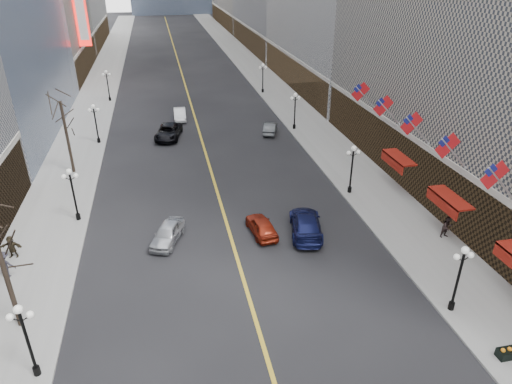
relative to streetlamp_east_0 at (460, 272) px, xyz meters
name	(u,v)px	position (x,y,z in m)	size (l,w,h in m)	color
sidewalk_east	(270,86)	(2.20, 56.00, -2.83)	(6.00, 230.00, 0.15)	gray
sidewalk_west	(98,95)	(-25.80, 56.00, -2.83)	(6.00, 230.00, 0.15)	gray
lane_line	(183,77)	(-11.80, 66.00, -2.89)	(0.25, 200.00, 0.02)	gold
streetlamp_east_0	(460,272)	(0.00, 0.00, 0.00)	(1.26, 0.44, 4.52)	black
streetlamp_east_1	(352,164)	(0.00, 16.00, 0.00)	(1.26, 0.44, 4.52)	black
streetlamp_east_2	(295,107)	(0.00, 34.00, 0.00)	(1.26, 0.44, 4.52)	black
streetlamp_east_3	(263,75)	(0.00, 52.00, 0.00)	(1.26, 0.44, 4.52)	black
streetlamp_west_0	(25,334)	(-23.60, 0.00, 0.00)	(1.26, 0.44, 4.52)	black
streetlamp_west_1	(73,189)	(-23.60, 16.00, 0.00)	(1.26, 0.44, 4.52)	black
streetlamp_west_2	(95,120)	(-23.60, 34.00, 0.00)	(1.26, 0.44, 4.52)	black
streetlamp_west_3	(107,82)	(-23.60, 52.00, 0.00)	(1.26, 0.44, 4.52)	black
flag_1	(497,177)	(3.51, 3.00, 4.39)	(2.87, 0.12, 2.87)	#B2B2B7
flag_2	(449,148)	(3.51, 8.00, 4.39)	(2.87, 0.12, 2.87)	#B2B2B7
flag_3	(413,125)	(3.51, 13.00, 4.39)	(2.87, 0.12, 2.87)	#B2B2B7
flag_4	(385,108)	(3.51, 18.00, 4.39)	(2.87, 0.12, 2.87)	#B2B2B7
flag_5	(362,93)	(3.51, 23.00, 4.39)	(2.87, 0.12, 2.87)	#B2B2B7
awning_b	(448,199)	(4.30, 8.00, 0.18)	(1.40, 4.00, 0.93)	maroon
awning_c	(397,159)	(4.30, 16.00, 0.18)	(1.40, 4.00, 0.93)	maroon
theatre_marquee	(80,8)	(-27.68, 66.00, 9.10)	(2.00, 0.55, 12.00)	red
tree_west_far	(62,113)	(-25.30, 26.00, 3.34)	(3.60, 3.60, 7.92)	#2D231C
car_nb_near	(168,233)	(-16.54, 11.35, -2.17)	(1.72, 4.29, 1.46)	#B6B9BE
car_nb_mid	(180,114)	(-13.80, 41.09, -2.18)	(1.53, 4.39, 1.45)	white
car_nb_far	(168,132)	(-15.57, 34.15, -2.11)	(2.63, 5.70, 1.58)	black
car_sb_near	(306,224)	(-5.98, 10.34, -2.07)	(2.32, 5.70, 1.65)	#121746
car_sb_mid	(262,226)	(-9.36, 10.98, -2.20)	(1.66, 4.12, 1.40)	maroon
car_sb_far	(270,128)	(-3.29, 33.28, -2.23)	(1.41, 4.05, 1.33)	#484C4F
ped_east_walk	(447,227)	(4.27, 7.36, -1.88)	(0.85, 0.47, 1.75)	black
ped_west_walk	(5,265)	(-27.23, 9.03, -1.79)	(1.25, 0.51, 1.93)	#24222B
ped_west_far	(11,247)	(-27.42, 11.42, -1.90)	(1.58, 0.45, 1.71)	black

